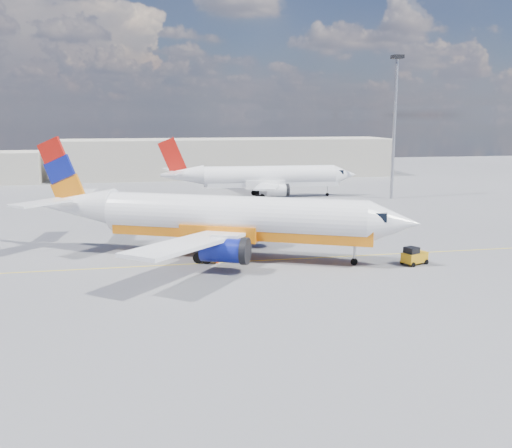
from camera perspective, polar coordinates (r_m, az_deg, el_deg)
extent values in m
plane|color=#5A5A5F|center=(49.53, 3.94, -4.38)|extent=(240.00, 240.00, 0.00)
cube|color=yellow|center=(52.33, 3.09, -3.53)|extent=(70.00, 0.15, 0.01)
cube|color=beige|center=(122.71, -2.91, 6.63)|extent=(70.00, 14.00, 8.00)
cylinder|color=white|center=(51.99, -2.19, 0.81)|extent=(23.39, 13.47, 3.72)
cone|color=white|center=(50.07, 13.66, 0.12)|extent=(5.53, 5.21, 3.72)
cone|color=white|center=(58.25, -17.38, 1.79)|extent=(8.43, 6.42, 3.53)
cube|color=black|center=(49.98, 11.94, 0.87)|extent=(2.74, 3.06, 0.77)
cube|color=orange|center=(52.08, -1.60, -0.58)|extent=(23.11, 12.88, 1.31)
cube|color=white|center=(59.86, -1.69, 1.19)|extent=(5.90, 13.54, 0.88)
cube|color=white|center=(45.56, -6.79, -1.96)|extent=(10.95, 12.41, 0.88)
cylinder|color=navy|center=(56.90, -0.29, -0.38)|extent=(4.44, 3.54, 2.08)
cylinder|color=navy|center=(47.63, -3.15, -2.62)|extent=(4.44, 3.54, 2.08)
cylinder|color=black|center=(56.51, 1.43, -0.46)|extent=(1.46, 2.31, 2.30)
cylinder|color=black|center=(47.17, -1.11, -2.74)|extent=(1.46, 2.31, 2.30)
cube|color=orange|center=(58.71, -18.94, 5.05)|extent=(4.80, 2.45, 6.82)
cube|color=white|center=(61.95, -17.06, 2.99)|extent=(3.04, 5.71, 0.20)
cube|color=white|center=(56.12, -20.68, 1.99)|extent=(5.48, 5.64, 0.20)
cylinder|color=#9D9DA5|center=(50.69, 9.82, -2.57)|extent=(0.26, 0.26, 2.30)
cylinder|color=black|center=(50.94, 9.78, -3.73)|extent=(0.67, 0.50, 0.61)
cylinder|color=black|center=(55.76, -3.59, -2.13)|extent=(1.07, 0.79, 0.98)
cylinder|color=black|center=(50.91, -5.34, -3.41)|extent=(1.07, 0.79, 0.98)
cylinder|color=white|center=(91.28, 1.37, 4.84)|extent=(21.14, 4.30, 3.25)
cone|color=white|center=(94.15, 8.87, 4.89)|extent=(3.98, 3.43, 3.25)
cone|color=white|center=(89.99, -7.38, 4.88)|extent=(6.83, 3.42, 3.08)
cube|color=black|center=(93.71, 8.09, 5.21)|extent=(1.73, 2.28, 0.67)
cube|color=white|center=(91.49, 1.67, 4.16)|extent=(21.11, 3.73, 1.15)
cube|color=white|center=(97.72, -0.12, 4.73)|extent=(5.21, 11.83, 0.77)
cube|color=white|center=(84.60, 1.17, 3.78)|extent=(6.25, 11.85, 0.77)
cylinder|color=white|center=(95.77, 1.22, 4.06)|extent=(3.52, 1.99, 1.81)
cylinder|color=white|center=(87.37, 2.15, 3.40)|extent=(3.52, 1.99, 1.81)
cylinder|color=black|center=(96.03, 2.12, 4.07)|extent=(0.58, 2.03, 2.01)
cylinder|color=black|center=(87.66, 3.13, 3.41)|extent=(0.58, 2.03, 2.01)
cube|color=#AF140D|center=(89.72, -8.35, 6.70)|extent=(4.49, 0.51, 5.96)
cube|color=white|center=(92.96, -8.31, 5.43)|extent=(3.27, 5.16, 0.17)
cube|color=white|center=(86.87, -8.31, 5.05)|extent=(3.66, 5.21, 0.17)
cylinder|color=#9D9DA5|center=(93.60, 7.15, 3.52)|extent=(0.18, 0.18, 2.01)
cylinder|color=black|center=(93.73, 7.14, 2.96)|extent=(0.55, 0.26, 0.53)
cylinder|color=black|center=(93.60, -0.02, 3.13)|extent=(0.88, 0.41, 0.86)
cylinder|color=black|center=(89.11, 0.40, 2.74)|extent=(0.88, 0.41, 0.86)
cylinder|color=black|center=(52.12, 14.41, -3.69)|extent=(0.47, 0.33, 0.43)
cylinder|color=black|center=(51.36, 15.43, -3.95)|extent=(0.47, 0.33, 0.43)
cylinder|color=black|center=(53.41, 15.65, -3.40)|extent=(0.47, 0.33, 0.43)
cylinder|color=black|center=(52.66, 16.66, -3.65)|extent=(0.47, 0.33, 0.43)
cube|color=orange|center=(52.28, 15.57, -3.21)|extent=(2.56, 2.01, 0.87)
cube|color=black|center=(51.79, 15.30, -2.53)|extent=(1.37, 1.37, 0.52)
cube|color=white|center=(50.90, -3.88, -3.94)|extent=(0.34, 0.34, 0.03)
cone|color=#FF450A|center=(50.84, -3.88, -3.68)|extent=(0.29, 0.29, 0.44)
cylinder|color=#9D9DA5|center=(91.87, 13.65, 9.09)|extent=(0.47, 0.47, 21.32)
cube|color=black|center=(92.25, 13.96, 15.92)|extent=(1.60, 1.60, 0.53)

